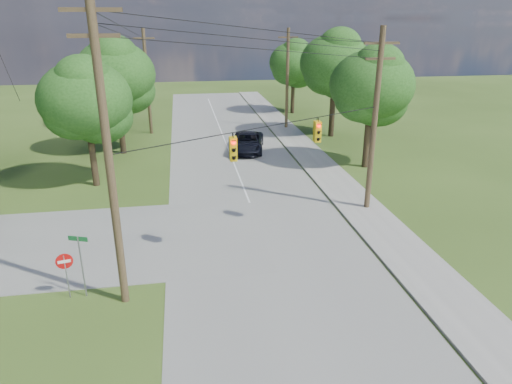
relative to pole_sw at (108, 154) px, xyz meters
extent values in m
plane|color=#344D19|center=(4.60, -0.40, -6.23)|extent=(140.00, 140.00, 0.00)
cube|color=gray|center=(6.60, 4.60, -6.21)|extent=(10.00, 100.00, 0.03)
cube|color=#ACA8A0|center=(13.30, 4.60, -6.17)|extent=(2.60, 100.00, 0.12)
cylinder|color=brown|center=(0.00, 0.00, -0.23)|extent=(0.32, 0.32, 12.00)
cube|color=brown|center=(0.00, 0.00, 4.87)|extent=(2.00, 0.12, 0.14)
cube|color=brown|center=(0.00, 0.00, 4.07)|extent=(1.70, 0.12, 0.14)
cylinder|color=brown|center=(13.50, 7.60, -0.98)|extent=(0.32, 0.32, 10.50)
cube|color=brown|center=(13.50, 7.60, 3.37)|extent=(2.00, 0.12, 0.14)
cube|color=brown|center=(13.50, 7.60, 2.57)|extent=(1.70, 0.12, 0.14)
cylinder|color=brown|center=(13.50, 29.60, -1.23)|extent=(0.32, 0.32, 10.00)
cube|color=brown|center=(13.50, 29.60, 2.87)|extent=(2.00, 0.12, 0.14)
cylinder|color=brown|center=(-0.40, 29.60, -1.23)|extent=(0.32, 0.32, 10.00)
cube|color=brown|center=(-0.40, 29.60, 2.87)|extent=(2.00, 0.12, 0.14)
cylinder|color=black|center=(6.75, 3.80, 4.12)|extent=(13.52, 7.63, 1.53)
cylinder|color=black|center=(6.75, 3.80, 3.72)|extent=(13.52, 7.63, 1.53)
cylinder|color=black|center=(6.75, 3.80, 3.32)|extent=(13.52, 7.63, 1.53)
cylinder|color=black|center=(13.50, 18.60, 3.12)|extent=(0.03, 22.00, 0.53)
cylinder|color=black|center=(-0.20, 14.80, 3.87)|extent=(0.43, 29.60, 2.03)
cylinder|color=black|center=(13.50, 18.60, 2.72)|extent=(0.03, 22.00, 0.53)
cylinder|color=black|center=(-0.20, 14.80, 3.47)|extent=(0.43, 29.60, 2.03)
cylinder|color=black|center=(6.75, 3.80, -0.03)|extent=(13.52, 7.63, 0.04)
cube|color=yellow|center=(4.86, 2.62, -0.75)|extent=(0.32, 0.22, 1.05)
sphere|color=#FF0C05|center=(4.86, 2.48, -0.40)|extent=(0.17, 0.17, 0.17)
cube|color=yellow|center=(4.86, 2.86, -0.75)|extent=(0.32, 0.22, 1.05)
sphere|color=#FF0C05|center=(4.86, 3.00, -0.40)|extent=(0.17, 0.17, 0.17)
cube|color=yellow|center=(9.45, 5.20, -0.75)|extent=(0.32, 0.22, 1.05)
sphere|color=#FF0C05|center=(9.45, 5.06, -0.40)|extent=(0.17, 0.17, 0.17)
cube|color=yellow|center=(9.45, 5.44, -0.75)|extent=(0.32, 0.22, 1.05)
sphere|color=#FF0C05|center=(9.45, 5.58, -0.40)|extent=(0.17, 0.17, 0.17)
cylinder|color=#3E301F|center=(-3.40, 14.60, -4.65)|extent=(0.45, 0.45, 3.15)
ellipsoid|color=#1B4815|center=(-3.40, 14.60, -0.29)|extent=(6.00, 6.00, 4.92)
cylinder|color=#3E301F|center=(-2.40, 22.60, -4.48)|extent=(0.50, 0.50, 3.50)
ellipsoid|color=#1B4815|center=(-2.40, 22.60, 0.37)|extent=(6.40, 6.40, 5.25)
cylinder|color=#3E301F|center=(-4.40, 32.60, -4.57)|extent=(0.48, 0.47, 3.32)
ellipsoid|color=#1B4815|center=(-4.40, 32.60, 0.04)|extent=(6.00, 6.00, 4.92)
cylinder|color=#3E301F|center=(16.60, 15.60, -4.57)|extent=(0.48, 0.48, 3.32)
ellipsoid|color=#1B4815|center=(16.60, 15.60, 0.04)|extent=(6.20, 6.20, 5.08)
cylinder|color=#3E301F|center=(17.10, 25.60, -4.39)|extent=(0.52, 0.52, 3.67)
ellipsoid|color=#1B4815|center=(17.10, 25.60, 0.70)|extent=(6.60, 6.60, 5.41)
cylinder|color=#3E301F|center=(16.10, 37.60, -4.65)|extent=(0.45, 0.45, 3.15)
ellipsoid|color=#1B4815|center=(16.10, 37.60, -0.29)|extent=(5.80, 5.80, 4.76)
imported|color=black|center=(8.21, 21.41, -5.41)|extent=(3.70, 6.06, 1.57)
cylinder|color=gray|center=(-2.29, 0.60, -5.24)|extent=(0.05, 0.05, 1.97)
cylinder|color=#B90C0D|center=(-2.29, 0.60, -4.53)|extent=(0.67, 0.18, 0.68)
cube|color=white|center=(-2.29, 0.57, -4.53)|extent=(0.49, 0.14, 0.12)
cylinder|color=gray|center=(-1.64, 0.60, -4.84)|extent=(0.07, 0.07, 2.77)
cube|color=#155F2D|center=(-1.64, 0.60, -3.57)|extent=(0.79, 0.31, 0.20)
camera|label=1|loc=(2.72, -16.56, 4.60)|focal=32.00mm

